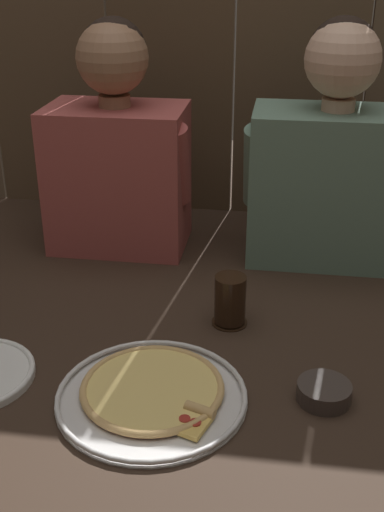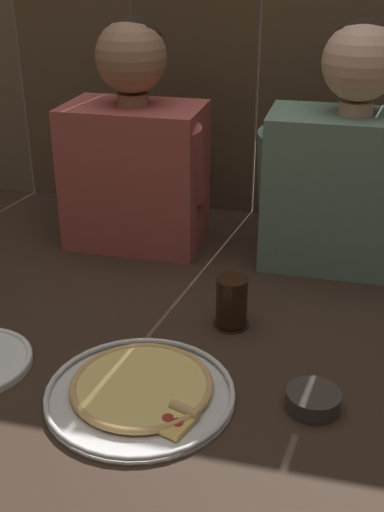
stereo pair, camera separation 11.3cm
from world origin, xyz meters
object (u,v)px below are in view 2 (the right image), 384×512
object	(u,v)px
pizza_tray	(141,390)
dipping_bowl	(313,399)
diner_left	(135,148)
drinking_glass	(232,303)
diner_right	(350,164)

from	to	relation	value
pizza_tray	dipping_bowl	distance (m)	0.31
pizza_tray	dipping_bowl	xyz separation A→B (m)	(0.31, 0.04, 0.01)
pizza_tray	diner_left	size ratio (longest dim) A/B	0.59
pizza_tray	drinking_glass	distance (m)	0.30
pizza_tray	dipping_bowl	size ratio (longest dim) A/B	3.53
drinking_glass	dipping_bowl	xyz separation A→B (m)	(0.19, -0.24, -0.04)
pizza_tray	dipping_bowl	world-z (taller)	dipping_bowl
drinking_glass	diner_left	distance (m)	0.55
pizza_tray	diner_right	bearing A→B (deg)	62.97
drinking_glass	pizza_tray	bearing A→B (deg)	-112.65
diner_right	drinking_glass	bearing A→B (deg)	-120.06
drinking_glass	diner_right	bearing A→B (deg)	59.94
pizza_tray	diner_left	distance (m)	0.73
drinking_glass	diner_right	distance (m)	0.48
pizza_tray	drinking_glass	xyz separation A→B (m)	(0.12, 0.28, 0.05)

